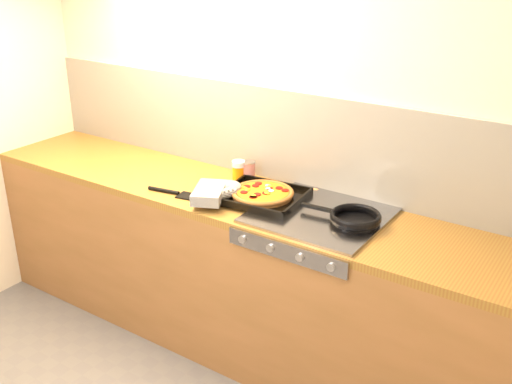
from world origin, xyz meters
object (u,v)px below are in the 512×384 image
Objects in this scene: pizza_on_tray at (248,193)px; frying_pan at (354,218)px; tomato_can at (248,171)px; juice_glass at (239,171)px.

pizza_on_tray is 0.56m from frying_pan.
tomato_can is at bearing 165.83° from frying_pan.
pizza_on_tray is 0.27m from juice_glass.
juice_glass is at bearing 169.25° from frying_pan.
frying_pan is 0.74m from tomato_can.
pizza_on_tray is 4.56× the size of juice_glass.
tomato_can is 0.95× the size of juice_glass.
tomato_can is at bearing 46.26° from juice_glass.
juice_glass is (-0.04, -0.04, 0.00)m from tomato_can.
pizza_on_tray is 1.34× the size of frying_pan.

